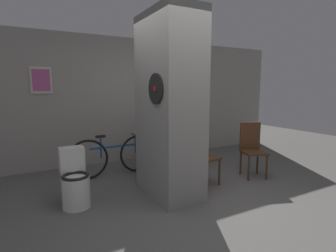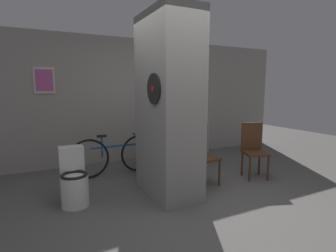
# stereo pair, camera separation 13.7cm
# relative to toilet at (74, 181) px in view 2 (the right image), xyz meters

# --- Properties ---
(ground_plane) EXTENTS (14.00, 14.00, 0.00)m
(ground_plane) POSITION_rel_toilet_xyz_m (1.37, -0.78, -0.33)
(ground_plane) COLOR #5B5956
(wall_back) EXTENTS (8.00, 0.09, 2.60)m
(wall_back) POSITION_rel_toilet_xyz_m (1.37, 1.85, 0.98)
(wall_back) COLOR gray
(wall_back) RESTS_ON ground_plane
(pillar_center) EXTENTS (0.64, 1.10, 2.60)m
(pillar_center) POSITION_rel_toilet_xyz_m (1.30, -0.23, 0.97)
(pillar_center) COLOR gray
(pillar_center) RESTS_ON ground_plane
(counter_shelf) EXTENTS (1.35, 0.44, 0.94)m
(counter_shelf) POSITION_rel_toilet_xyz_m (1.94, 0.79, 0.14)
(counter_shelf) COLOR gray
(counter_shelf) RESTS_ON ground_plane
(toilet) EXTENTS (0.36, 0.52, 0.76)m
(toilet) POSITION_rel_toilet_xyz_m (0.00, 0.00, 0.00)
(toilet) COLOR white
(toilet) RESTS_ON ground_plane
(chair_near_pillar) EXTENTS (0.42, 0.42, 0.96)m
(chair_near_pillar) POSITION_rel_toilet_xyz_m (1.98, -0.12, 0.19)
(chair_near_pillar) COLOR #4C2D19
(chair_near_pillar) RESTS_ON ground_plane
(chair_by_doorway) EXTENTS (0.48, 0.48, 0.96)m
(chair_by_doorway) POSITION_rel_toilet_xyz_m (2.97, -0.24, 0.19)
(chair_by_doorway) COLOR #4C2D19
(chair_by_doorway) RESTS_ON ground_plane
(bicycle) EXTENTS (1.61, 0.42, 0.75)m
(bicycle) POSITION_rel_toilet_xyz_m (0.83, 0.95, 0.04)
(bicycle) COLOR black
(bicycle) RESTS_ON ground_plane
(bottle_tall) EXTENTS (0.08, 0.08, 0.31)m
(bottle_tall) POSITION_rel_toilet_xyz_m (1.97, 0.80, 0.73)
(bottle_tall) COLOR silver
(bottle_tall) RESTS_ON counter_shelf
(bottle_short) EXTENTS (0.07, 0.07, 0.23)m
(bottle_short) POSITION_rel_toilet_xyz_m (2.09, 0.75, 0.70)
(bottle_short) COLOR #267233
(bottle_short) RESTS_ON counter_shelf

